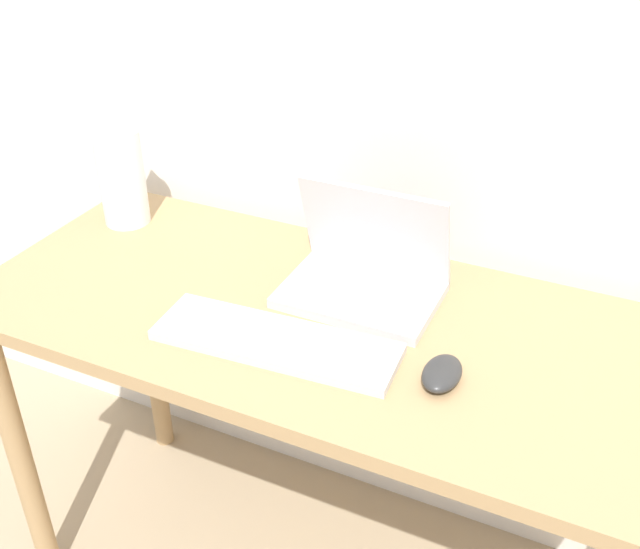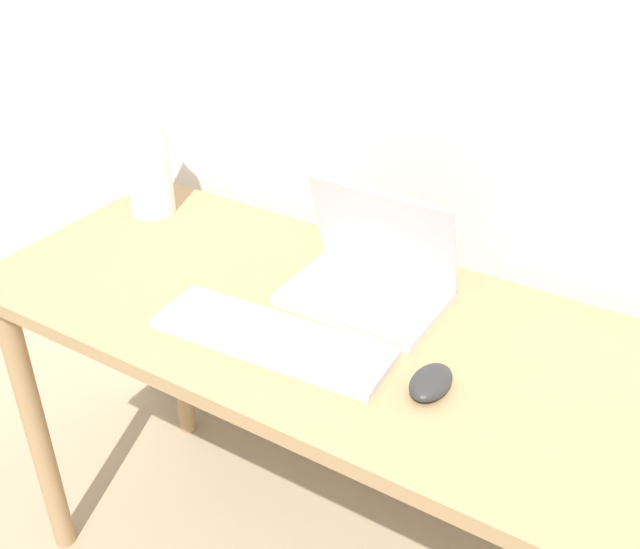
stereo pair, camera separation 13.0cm
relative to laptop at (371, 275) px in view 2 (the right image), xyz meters
The scene contains 6 objects.
wall_back 0.50m from the laptop, 99.39° to the left, with size 6.00×0.05×2.50m.
desk 0.19m from the laptop, 112.39° to the right, with size 1.34×0.59×0.78m.
laptop is the anchor object (origin of this frame).
keyboard 0.24m from the laptop, 108.84° to the right, with size 0.44×0.16×0.02m.
mouse 0.29m from the laptop, 41.82° to the right, with size 0.06×0.10×0.03m.
vase 0.61m from the laptop, behind, with size 0.10×0.10×0.31m.
Camera 2 is at (0.59, -0.67, 1.57)m, focal length 42.00 mm.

